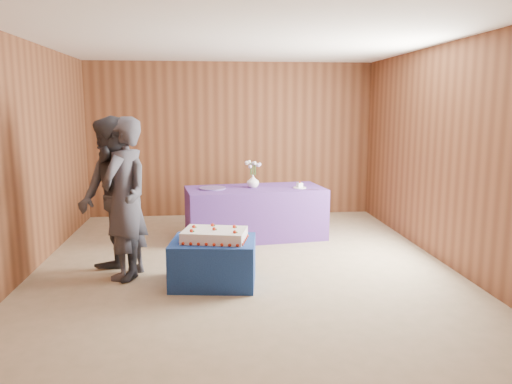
{
  "coord_description": "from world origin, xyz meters",
  "views": [
    {
      "loc": [
        -0.41,
        -5.85,
        1.93
      ],
      "look_at": [
        0.16,
        0.1,
        0.91
      ],
      "focal_mm": 35.0,
      "sensor_mm": 36.0,
      "label": 1
    }
  ],
  "objects": [
    {
      "name": "flower_spray",
      "position": [
        0.24,
        1.39,
        1.1
      ],
      "size": [
        0.24,
        0.24,
        0.19
      ],
      "color": "#2D5B24",
      "rests_on": "vase"
    },
    {
      "name": "ground",
      "position": [
        0.0,
        0.0,
        0.0
      ],
      "size": [
        6.0,
        6.0,
        0.0
      ],
      "primitive_type": "plane",
      "color": "tan",
      "rests_on": "ground"
    },
    {
      "name": "guest_right",
      "position": [
        -1.46,
        -0.28,
        0.92
      ],
      "size": [
        1.08,
        1.13,
        1.84
      ],
      "primitive_type": "imported",
      "rotation": [
        0.0,
        0.0,
        -0.96
      ],
      "color": "#34363F",
      "rests_on": "ground"
    },
    {
      "name": "vase",
      "position": [
        0.24,
        1.39,
        0.84
      ],
      "size": [
        0.18,
        0.18,
        0.19
      ],
      "primitive_type": "imported",
      "rotation": [
        0.0,
        0.0,
        0.01
      ],
      "color": "white",
      "rests_on": "serving_table"
    },
    {
      "name": "cake_slice",
      "position": [
        0.92,
        1.28,
        0.8
      ],
      "size": [
        0.1,
        0.09,
        0.09
      ],
      "rotation": [
        0.0,
        0.0,
        0.45
      ],
      "color": "silver",
      "rests_on": "plate"
    },
    {
      "name": "knife",
      "position": [
        1.04,
        1.13,
        0.75
      ],
      "size": [
        0.26,
        0.1,
        0.0
      ],
      "primitive_type": "cube",
      "rotation": [
        0.0,
        0.0,
        -0.3
      ],
      "color": "#B8B8BD",
      "rests_on": "serving_table"
    },
    {
      "name": "guest_left",
      "position": [
        -1.35,
        -0.24,
        0.91
      ],
      "size": [
        0.67,
        0.79,
        1.83
      ],
      "primitive_type": "imported",
      "rotation": [
        0.0,
        0.0,
        -1.99
      ],
      "color": "#383842",
      "rests_on": "ground"
    },
    {
      "name": "cake_table",
      "position": [
        -0.37,
        -0.58,
        0.25
      ],
      "size": [
        0.98,
        0.81,
        0.5
      ],
      "primitive_type": "cube",
      "rotation": [
        0.0,
        0.0,
        -0.12
      ],
      "color": "#1B3D96",
      "rests_on": "ground"
    },
    {
      "name": "room_shell",
      "position": [
        0.0,
        0.0,
        1.8
      ],
      "size": [
        5.04,
        6.04,
        2.72
      ],
      "color": "brown",
      "rests_on": "ground"
    },
    {
      "name": "plate",
      "position": [
        0.92,
        1.28,
        0.76
      ],
      "size": [
        0.26,
        0.26,
        0.01
      ],
      "primitive_type": "cylinder",
      "rotation": [
        0.0,
        0.0,
        0.51
      ],
      "color": "white",
      "rests_on": "serving_table"
    },
    {
      "name": "platter",
      "position": [
        -0.36,
        1.33,
        0.76
      ],
      "size": [
        0.42,
        0.42,
        0.02
      ],
      "primitive_type": "cylinder",
      "rotation": [
        0.0,
        0.0,
        -0.08
      ],
      "color": "#5F4993",
      "rests_on": "serving_table"
    },
    {
      "name": "sheet_cake",
      "position": [
        -0.35,
        -0.6,
        0.56
      ],
      "size": [
        0.78,
        0.61,
        0.16
      ],
      "rotation": [
        0.0,
        0.0,
        -0.22
      ],
      "color": "silver",
      "rests_on": "cake_table"
    },
    {
      "name": "serving_table",
      "position": [
        0.27,
        1.36,
        0.38
      ],
      "size": [
        2.1,
        1.16,
        0.75
      ],
      "primitive_type": "cube",
      "rotation": [
        0.0,
        0.0,
        0.13
      ],
      "color": "#512F82",
      "rests_on": "ground"
    }
  ]
}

